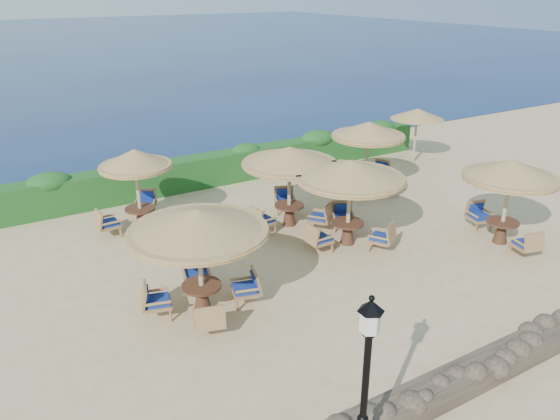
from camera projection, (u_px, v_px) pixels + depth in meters
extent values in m
plane|color=tan|center=(343.00, 247.00, 16.45)|extent=(120.00, 120.00, 0.00)
plane|color=#0A1A46|center=(22.00, 44.00, 71.93)|extent=(160.00, 160.00, 0.00)
cube|color=#174819|center=(235.00, 165.00, 21.92)|extent=(18.00, 0.90, 1.20)
cube|color=brown|center=(521.00, 351.00, 11.45)|extent=(15.00, 0.65, 0.44)
cylinder|color=black|center=(364.00, 401.00, 8.19)|extent=(0.11, 0.11, 2.40)
cylinder|color=silver|center=(370.00, 320.00, 7.64)|extent=(0.30, 0.30, 0.36)
cone|color=black|center=(371.00, 306.00, 7.55)|extent=(0.40, 0.40, 0.18)
cylinder|color=tan|center=(415.00, 138.00, 23.84)|extent=(0.10, 0.10, 2.20)
cone|color=olive|center=(417.00, 114.00, 23.43)|extent=(2.30, 2.30, 0.45)
cylinder|color=tan|center=(200.00, 266.00, 12.81)|extent=(0.12, 0.12, 2.40)
cone|color=olive|center=(197.00, 221.00, 12.36)|extent=(3.31, 3.31, 0.55)
cylinder|color=olive|center=(198.00, 232.00, 12.46)|extent=(3.24, 3.24, 0.14)
cylinder|color=#4E2C1B|center=(202.00, 286.00, 13.01)|extent=(0.96, 0.96, 0.06)
cone|color=#4E2C1B|center=(202.00, 298.00, 13.14)|extent=(0.44, 0.44, 0.64)
cylinder|color=tan|center=(349.00, 207.00, 16.23)|extent=(0.12, 0.12, 2.40)
cone|color=olive|center=(351.00, 169.00, 15.78)|extent=(3.25, 3.25, 0.55)
cylinder|color=olive|center=(350.00, 178.00, 15.88)|extent=(3.19, 3.19, 0.14)
cylinder|color=#4E2C1B|center=(348.00, 223.00, 16.43)|extent=(0.96, 0.96, 0.06)
cone|color=#4E2C1B|center=(347.00, 233.00, 16.56)|extent=(0.44, 0.44, 0.64)
cylinder|color=tan|center=(505.00, 206.00, 16.29)|extent=(0.12, 0.12, 2.40)
cone|color=olive|center=(512.00, 169.00, 15.84)|extent=(2.79, 2.79, 0.55)
cylinder|color=olive|center=(510.00, 178.00, 15.95)|extent=(2.73, 2.73, 0.14)
cylinder|color=#4E2C1B|center=(503.00, 222.00, 16.49)|extent=(0.96, 0.96, 0.06)
cone|color=#4E2C1B|center=(501.00, 232.00, 16.63)|extent=(0.44, 0.44, 0.64)
cylinder|color=tan|center=(138.00, 193.00, 17.28)|extent=(0.12, 0.12, 2.40)
cone|color=olive|center=(135.00, 158.00, 16.82)|extent=(2.28, 2.28, 0.55)
cylinder|color=olive|center=(136.00, 166.00, 16.93)|extent=(2.23, 2.23, 0.14)
cylinder|color=#4E2C1B|center=(140.00, 209.00, 17.48)|extent=(0.96, 0.96, 0.06)
cone|color=#4E2C1B|center=(141.00, 219.00, 17.61)|extent=(0.44, 0.44, 0.64)
cylinder|color=tan|center=(289.00, 190.00, 17.53)|extent=(0.12, 0.12, 2.40)
cone|color=olive|center=(290.00, 155.00, 17.08)|extent=(3.05, 3.05, 0.55)
cylinder|color=olive|center=(290.00, 164.00, 17.19)|extent=(2.99, 2.99, 0.14)
cylinder|color=#4E2C1B|center=(289.00, 205.00, 17.73)|extent=(0.96, 0.96, 0.06)
cone|color=#4E2C1B|center=(289.00, 215.00, 17.87)|extent=(0.44, 0.44, 0.64)
cylinder|color=tan|center=(367.00, 160.00, 20.62)|extent=(0.12, 0.12, 2.40)
cone|color=olive|center=(369.00, 129.00, 20.17)|extent=(2.77, 2.77, 0.55)
cylinder|color=olive|center=(368.00, 136.00, 20.27)|extent=(2.71, 2.71, 0.14)
cylinder|color=#4E2C1B|center=(366.00, 173.00, 20.82)|extent=(0.96, 0.96, 0.06)
cone|color=#4E2C1B|center=(365.00, 181.00, 20.95)|extent=(0.44, 0.44, 0.64)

